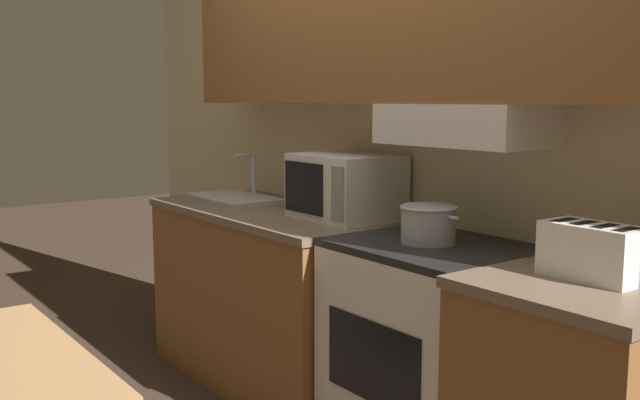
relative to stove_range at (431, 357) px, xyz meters
The scene contains 7 objects.
wall_back 1.18m from the stove_range, 149.62° to the left, with size 5.24×0.38×2.55m.
lower_counter_main 1.11m from the stove_range, behind, with size 1.48×0.68×0.91m.
stove_range is the anchor object (origin of this frame).
cooking_pot 0.53m from the stove_range, 158.35° to the right, with size 0.30×0.22×0.14m.
microwave 0.90m from the stove_range, behind, with size 0.47×0.38×0.30m.
toaster 0.87m from the stove_range, ahead, with size 0.31×0.17×0.17m.
sink_basin 1.57m from the stove_range, behind, with size 0.57×0.34×0.26m.
Camera 1 is at (2.31, -2.26, 1.46)m, focal length 40.00 mm.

